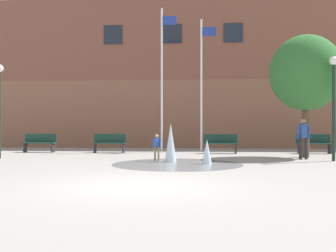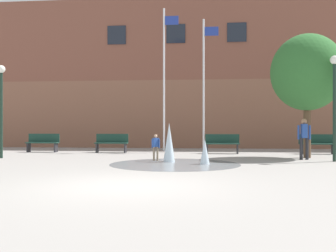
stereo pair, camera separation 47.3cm
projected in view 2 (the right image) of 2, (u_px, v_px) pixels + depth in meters
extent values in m
plane|color=gray|center=(124.00, 186.00, 8.62)|extent=(100.00, 100.00, 0.00)
cube|color=brown|center=(179.00, 115.00, 25.81)|extent=(36.00, 6.00, 3.98)
cube|color=brown|center=(179.00, 48.00, 25.80)|extent=(36.00, 6.00, 4.87)
cube|color=#1E232D|center=(117.00, 35.00, 23.14)|extent=(1.10, 0.06, 1.10)
cube|color=#1E232D|center=(176.00, 34.00, 22.79)|extent=(1.10, 0.06, 1.10)
cube|color=#1E232D|center=(237.00, 32.00, 22.44)|extent=(1.10, 0.06, 1.10)
cylinder|color=gray|center=(175.00, 164.00, 13.40)|extent=(4.46, 4.46, 0.01)
cone|color=silver|center=(205.00, 152.00, 13.41)|extent=(0.34, 0.34, 0.85)
cone|color=silver|center=(169.00, 142.00, 14.25)|extent=(0.43, 0.43, 1.42)
cube|color=#28282D|center=(29.00, 148.00, 19.53)|extent=(0.06, 0.40, 0.44)
cube|color=#28282D|center=(56.00, 148.00, 19.39)|extent=(0.06, 0.40, 0.44)
cube|color=#19382D|center=(42.00, 143.00, 19.46)|extent=(1.60, 0.44, 0.05)
cube|color=#19382D|center=(44.00, 138.00, 19.66)|extent=(1.60, 0.04, 0.42)
cube|color=#28282D|center=(97.00, 148.00, 19.16)|extent=(0.06, 0.40, 0.44)
cube|color=#28282D|center=(125.00, 148.00, 19.02)|extent=(0.06, 0.40, 0.44)
cube|color=#19382D|center=(111.00, 143.00, 19.09)|extent=(1.60, 0.44, 0.05)
cube|color=#19382D|center=(112.00, 138.00, 19.28)|extent=(1.60, 0.04, 0.42)
cube|color=#28282D|center=(207.00, 149.00, 18.50)|extent=(0.06, 0.40, 0.44)
cube|color=#28282D|center=(237.00, 149.00, 18.36)|extent=(0.06, 0.40, 0.44)
cube|color=#19382D|center=(222.00, 144.00, 18.43)|extent=(1.60, 0.44, 0.05)
cube|color=#19382D|center=(222.00, 139.00, 18.63)|extent=(1.60, 0.04, 0.42)
cube|color=#28282D|center=(302.00, 149.00, 18.24)|extent=(0.06, 0.40, 0.44)
cube|color=#28282D|center=(333.00, 149.00, 18.10)|extent=(0.06, 0.40, 0.44)
cube|color=#19382D|center=(317.00, 144.00, 18.17)|extent=(1.60, 0.44, 0.05)
cube|color=#19382D|center=(316.00, 139.00, 18.37)|extent=(1.60, 0.04, 0.42)
cylinder|color=#28282D|center=(301.00, 149.00, 15.18)|extent=(0.12, 0.12, 0.84)
cylinder|color=#28282D|center=(307.00, 149.00, 15.16)|extent=(0.12, 0.12, 0.84)
cube|color=#284C9E|center=(304.00, 131.00, 15.17)|extent=(0.21, 0.34, 0.54)
sphere|color=#997051|center=(304.00, 121.00, 15.17)|extent=(0.21, 0.21, 0.21)
cylinder|color=#284C9E|center=(299.00, 132.00, 15.19)|extent=(0.08, 0.08, 0.55)
cylinder|color=#284C9E|center=(310.00, 132.00, 15.15)|extent=(0.08, 0.08, 0.55)
cylinder|color=#89755B|center=(154.00, 154.00, 14.68)|extent=(0.07, 0.07, 0.52)
cylinder|color=#89755B|center=(157.00, 154.00, 14.67)|extent=(0.07, 0.07, 0.52)
cube|color=#284C9E|center=(156.00, 142.00, 14.68)|extent=(0.24, 0.23, 0.33)
sphere|color=tan|center=(156.00, 136.00, 14.68)|extent=(0.13, 0.13, 0.13)
cylinder|color=#284C9E|center=(152.00, 143.00, 14.69)|extent=(0.05, 0.05, 0.34)
cylinder|color=#284C9E|center=(159.00, 143.00, 14.66)|extent=(0.05, 0.05, 0.34)
cylinder|color=silver|center=(164.00, 80.00, 20.14)|extent=(0.10, 0.10, 7.34)
cube|color=#233893|center=(172.00, 20.00, 20.10)|extent=(0.70, 0.02, 0.45)
cylinder|color=silver|center=(204.00, 85.00, 19.94)|extent=(0.10, 0.10, 6.73)
cube|color=#233893|center=(212.00, 31.00, 19.90)|extent=(0.70, 0.02, 0.45)
cylinder|color=#192D23|center=(1.00, 116.00, 15.86)|extent=(0.12, 0.12, 3.44)
sphere|color=white|center=(1.00, 69.00, 15.86)|extent=(0.32, 0.32, 0.32)
cylinder|color=#192D23|center=(334.00, 113.00, 14.38)|extent=(0.12, 0.12, 3.57)
sphere|color=white|center=(334.00, 60.00, 14.38)|extent=(0.32, 0.32, 0.32)
cylinder|color=brown|center=(307.00, 134.00, 16.06)|extent=(0.29, 0.29, 1.93)
ellipsoid|color=#2D662D|center=(307.00, 72.00, 16.06)|extent=(2.95, 2.95, 3.13)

